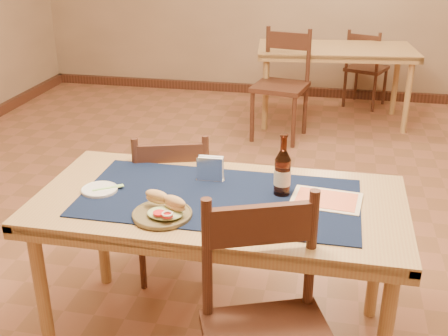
% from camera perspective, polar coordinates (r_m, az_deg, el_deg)
% --- Properties ---
extents(room, '(6.04, 7.04, 2.84)m').
position_cam_1_polar(room, '(3.00, 2.79, 15.04)').
color(room, '#8F573E').
rests_on(room, ground).
extents(main_table, '(1.60, 0.80, 0.75)m').
position_cam_1_polar(main_table, '(2.48, -0.47, -4.78)').
color(main_table, '#A6854E').
rests_on(main_table, ground).
extents(placemat, '(1.20, 0.60, 0.01)m').
position_cam_1_polar(placemat, '(2.44, -0.47, -3.01)').
color(placemat, black).
rests_on(placemat, main_table).
extents(baseboard, '(6.00, 7.00, 0.10)m').
position_cam_1_polar(baseboard, '(3.47, 2.35, -7.61)').
color(baseboard, '#472619').
rests_on(baseboard, ground).
extents(back_table, '(1.56, 0.91, 0.75)m').
position_cam_1_polar(back_table, '(5.65, 11.26, 11.13)').
color(back_table, '#A6854E').
rests_on(back_table, ground).
extents(chair_main_far, '(0.51, 0.51, 0.88)m').
position_cam_1_polar(chair_main_far, '(3.07, -5.26, -3.35)').
color(chair_main_far, '#472619').
rests_on(chair_main_far, ground).
extents(chair_main_near, '(0.59, 0.59, 0.98)m').
position_cam_1_polar(chair_main_near, '(2.08, 4.53, -16.40)').
color(chair_main_near, '#472619').
rests_on(chair_main_near, ground).
extents(chair_back_near, '(0.53, 0.53, 0.98)m').
position_cam_1_polar(chair_back_near, '(5.19, 5.89, 8.59)').
color(chair_back_near, '#472619').
rests_on(chair_back_near, ground).
extents(chair_back_far, '(0.50, 0.50, 0.83)m').
position_cam_1_polar(chair_back_far, '(6.28, 14.18, 9.90)').
color(chair_back_far, '#472619').
rests_on(chair_back_far, ground).
extents(sandwich_plate, '(0.24, 0.24, 0.09)m').
position_cam_1_polar(sandwich_plate, '(2.28, -6.15, -4.33)').
color(sandwich_plate, brown).
rests_on(sandwich_plate, placemat).
extents(side_plate, '(0.16, 0.16, 0.01)m').
position_cam_1_polar(side_plate, '(2.55, -12.53, -2.12)').
color(side_plate, white).
rests_on(side_plate, placemat).
extents(fork, '(0.12, 0.09, 0.00)m').
position_cam_1_polar(fork, '(2.54, -11.44, -1.95)').
color(fork, '#A1E57D').
rests_on(fork, side_plate).
extents(beer_bottle, '(0.07, 0.07, 0.28)m').
position_cam_1_polar(beer_bottle, '(2.43, 5.96, -0.44)').
color(beer_bottle, '#461B0C').
rests_on(beer_bottle, placemat).
extents(napkin_holder, '(0.13, 0.05, 0.11)m').
position_cam_1_polar(napkin_holder, '(2.58, -1.41, -0.12)').
color(napkin_holder, silver).
rests_on(napkin_holder, placemat).
extents(menu_card, '(0.32, 0.25, 0.01)m').
position_cam_1_polar(menu_card, '(2.45, 10.35, -3.17)').
color(menu_card, beige).
rests_on(menu_card, placemat).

